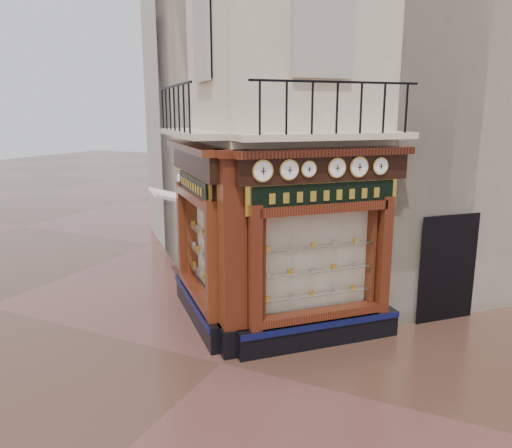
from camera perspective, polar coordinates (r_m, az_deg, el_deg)
The scene contains 17 objects.
ground at distance 9.80m, azimuth -4.02°, elevation -15.60°, with size 80.00×80.00×0.00m, color #4B2F23.
main_building at distance 14.37m, azimuth 8.31°, elevation 18.00°, with size 8.00×8.00×12.00m, color beige.
neighbour_left at distance 17.51m, azimuth 2.72°, elevation 15.50°, with size 8.00×8.00×11.00m, color #B9AFA1.
neighbour_right at distance 16.25m, azimuth 19.63°, elevation 15.02°, with size 8.00×8.00×11.00m, color #B9AFA1.
shopfront_left at distance 11.03m, azimuth -6.57°, elevation -1.37°, with size 2.86×2.86×3.98m.
shopfront_right at distance 9.88m, azimuth 7.46°, elevation -3.06°, with size 2.86×2.86×3.98m.
corner_pilaster at distance 9.46m, azimuth -2.72°, elevation -3.86°, with size 0.85×0.85×3.98m.
balcony at distance 9.96m, azimuth -0.15°, elevation 10.25°, with size 5.94×2.97×1.03m.
clock_a at distance 8.87m, azimuth 0.77°, elevation 6.08°, with size 0.32×0.32×0.40m.
clock_b at distance 9.06m, azimuth 3.81°, elevation 6.19°, with size 0.30×0.30×0.38m.
clock_c at distance 9.22m, azimuth 6.04°, elevation 6.27°, with size 0.25×0.25×0.31m.
clock_d at distance 9.48m, azimuth 9.22°, elevation 6.35°, with size 0.30×0.30×0.38m.
clock_e at distance 9.72m, azimuth 11.68°, elevation 6.40°, with size 0.32×0.32×0.40m.
clock_f at distance 9.97m, azimuth 14.02°, elevation 6.44°, with size 0.28×0.28×0.34m.
awning at distance 13.84m, azimuth -9.74°, elevation -7.09°, with size 1.30×0.78×0.08m, color white, non-canonical shape.
signboard_left at distance 10.80m, azimuth -7.12°, elevation 4.39°, with size 1.97×1.97×0.53m.
signboard_right at distance 9.57m, azimuth 7.86°, elevation 3.31°, with size 2.29×2.29×0.61m.
Camera 1 is at (4.29, -7.49, 4.64)m, focal length 35.00 mm.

